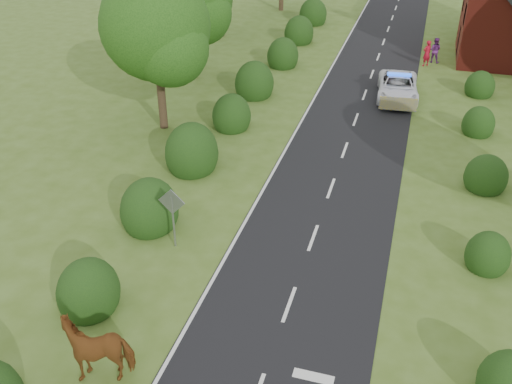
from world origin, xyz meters
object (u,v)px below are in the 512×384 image
(pedestrian_red, at_px, (427,53))
(police_van, at_px, (398,87))
(cow, at_px, (100,348))
(pedestrian_purple, at_px, (435,50))
(road_sign, at_px, (172,210))

(pedestrian_red, bearing_deg, police_van, 35.33)
(police_van, relative_size, pedestrian_red, 2.98)
(cow, xyz_separation_m, pedestrian_red, (7.99, 31.17, 0.06))
(police_van, bearing_deg, pedestrian_red, 73.17)
(police_van, relative_size, pedestrian_purple, 3.03)
(road_sign, relative_size, pedestrian_purple, 1.42)
(pedestrian_purple, bearing_deg, police_van, 83.69)
(road_sign, height_order, pedestrian_purple, road_sign)
(police_van, distance_m, pedestrian_purple, 8.09)
(pedestrian_red, distance_m, pedestrian_purple, 1.08)
(cow, bearing_deg, pedestrian_red, 141.29)
(cow, height_order, police_van, cow)
(road_sign, distance_m, police_van, 19.35)
(road_sign, bearing_deg, police_van, 68.95)
(pedestrian_red, relative_size, pedestrian_purple, 1.02)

